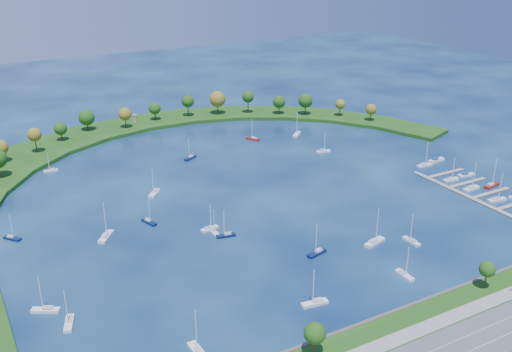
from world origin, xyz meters
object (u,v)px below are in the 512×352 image
moored_boat_2 (154,192)px  moored_boat_15 (69,322)px  moored_boat_9 (149,221)px  moored_boat_13 (106,236)px  moored_boat_6 (214,231)px  docked_boat_4 (497,199)px  moored_boat_11 (209,228)px  moored_boat_5 (46,309)px  moored_boat_14 (190,157)px  moored_boat_17 (405,274)px  moored_boat_19 (375,241)px  moored_boat_0 (317,252)px  moored_boat_1 (323,151)px  docked_boat_6 (471,188)px  moored_boat_16 (51,170)px  docked_boat_10 (424,165)px  docked_boat_7 (492,185)px  docked_boat_8 (451,179)px  moored_boat_4 (297,133)px  moored_boat_12 (412,240)px  moored_boat_7 (12,237)px  docked_boat_9 (466,175)px  docked_boat_11 (436,160)px  moored_boat_18 (253,138)px  moored_boat_10 (198,351)px  harbor_tower (135,118)px  dock_system (496,200)px  moored_boat_3 (226,235)px

moored_boat_2 → moored_boat_15: (-54.21, -76.45, -0.03)m
moored_boat_9 → moored_boat_13: size_ratio=0.79×
moored_boat_6 → docked_boat_4: docked_boat_4 is taller
moored_boat_11 → moored_boat_5: bearing=-167.7°
moored_boat_5 → moored_boat_14: size_ratio=1.11×
moored_boat_17 → moored_boat_15: bearing=-103.2°
moored_boat_19 → docked_boat_4: bearing=-11.4°
moored_boat_0 → moored_boat_1: moored_boat_0 is taller
docked_boat_4 → docked_boat_6: docked_boat_6 is taller
moored_boat_2 → moored_boat_16: moored_boat_2 is taller
moored_boat_9 → docked_boat_10: size_ratio=0.90×
docked_boat_7 → moored_boat_19: bearing=-178.0°
docked_boat_6 → docked_boat_8: 12.04m
moored_boat_4 → moored_boat_12: moored_boat_4 is taller
moored_boat_7 → docked_boat_8: bearing=38.1°
moored_boat_15 → moored_boat_7: bearing=-155.2°
moored_boat_15 → docked_boat_9: (189.52, 25.05, -0.27)m
moored_boat_14 → moored_boat_17: (17.84, -137.30, -0.00)m
moored_boat_7 → moored_boat_16: 68.74m
moored_boat_4 → moored_boat_16: 133.71m
moored_boat_0 → moored_boat_2: size_ratio=0.92×
moored_boat_19 → docked_boat_6: moored_boat_19 is taller
docked_boat_4 → moored_boat_4: bearing=111.4°
docked_boat_9 → docked_boat_11: 21.14m
moored_boat_14 → docked_boat_9: (104.09, -84.54, -0.25)m
moored_boat_18 → moored_boat_14: bearing=77.6°
moored_boat_15 → docked_boat_4: bearing=108.5°
moored_boat_4 → moored_boat_10: 192.86m
moored_boat_10 → docked_boat_10: size_ratio=1.10×
moored_boat_6 → docked_boat_9: (128.21, -6.08, -0.22)m
moored_boat_6 → moored_boat_19: moored_boat_19 is taller
moored_boat_4 → moored_boat_7: size_ratio=1.27×
docked_boat_10 → harbor_tower: bearing=128.7°
moored_boat_6 → moored_boat_17: (41.97, -58.84, 0.03)m
moored_boat_17 → moored_boat_18: size_ratio=0.95×
dock_system → moored_boat_11: size_ratio=7.80×
docked_boat_9 → docked_boat_8: bearing=-167.6°
moored_boat_4 → moored_boat_14: moored_boat_4 is taller
moored_boat_3 → moored_boat_13: moored_boat_13 is taller
moored_boat_14 → docked_boat_7: (104.11, -99.27, 0.06)m
harbor_tower → moored_boat_14: 69.19m
moored_boat_12 → moored_boat_14: 126.22m
docked_boat_11 → moored_boat_13: bearing=176.3°
moored_boat_10 → moored_boat_11: moored_boat_10 is taller
harbor_tower → moored_boat_18: moored_boat_18 is taller
moored_boat_5 → moored_boat_11: (65.61, 24.36, -0.05)m
moored_boat_4 → moored_boat_15: (-153.61, -115.54, -0.04)m
moored_boat_11 → docked_boat_4: docked_boat_4 is taller
moored_boat_6 → moored_boat_7: 74.86m
moored_boat_6 → moored_boat_12: bearing=56.7°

